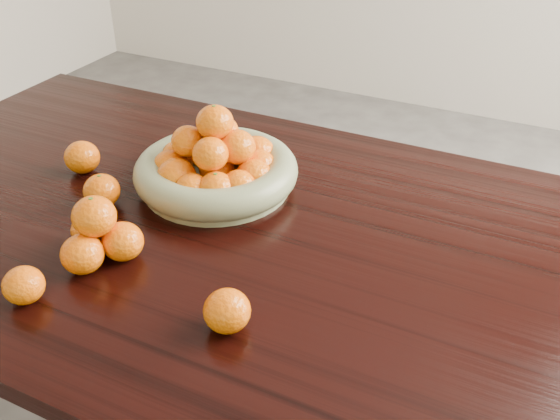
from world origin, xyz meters
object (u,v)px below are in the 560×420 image
at_px(dining_table, 276,273).
at_px(fruit_bowl, 216,166).
at_px(orange_pyramid, 98,235).
at_px(loose_orange_0, 102,191).

height_order(dining_table, fruit_bowl, fruit_bowl).
height_order(dining_table, orange_pyramid, orange_pyramid).
height_order(fruit_bowl, loose_orange_0, fruit_bowl).
height_order(dining_table, loose_orange_0, loose_orange_0).
xyz_separation_m(orange_pyramid, loose_orange_0, (-0.11, 0.15, -0.02)).
height_order(orange_pyramid, loose_orange_0, orange_pyramid).
xyz_separation_m(dining_table, orange_pyramid, (-0.26, -0.20, 0.14)).
bearing_deg(orange_pyramid, fruit_bowl, 79.40).
relative_size(orange_pyramid, loose_orange_0, 2.00).
distance_m(fruit_bowl, orange_pyramid, 0.32).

